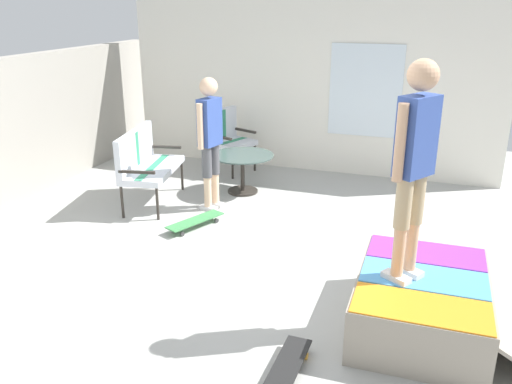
# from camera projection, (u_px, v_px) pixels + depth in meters

# --- Properties ---
(ground_plane) EXTENTS (12.00, 12.00, 0.10)m
(ground_plane) POSITION_uv_depth(u_px,v_px,m) (265.00, 280.00, 5.52)
(ground_plane) COLOR #A8A8A3
(house_facade) EXTENTS (0.23, 6.00, 2.67)m
(house_facade) POSITION_uv_depth(u_px,v_px,m) (310.00, 88.00, 8.58)
(house_facade) COLOR white
(house_facade) RESTS_ON ground_plane
(skate_ramp) EXTENTS (1.48, 1.72, 0.49)m
(skate_ramp) POSITION_uv_depth(u_px,v_px,m) (425.00, 303.00, 4.57)
(skate_ramp) COLOR gray
(skate_ramp) RESTS_ON ground_plane
(patio_bench) EXTENTS (1.33, 0.78, 1.02)m
(patio_bench) POSITION_uv_depth(u_px,v_px,m) (144.00, 160.00, 7.29)
(patio_bench) COLOR #2D2823
(patio_bench) RESTS_ON ground_plane
(patio_chair_near_house) EXTENTS (0.78, 0.74, 1.02)m
(patio_chair_near_house) POSITION_uv_depth(u_px,v_px,m) (228.00, 134.00, 8.68)
(patio_chair_near_house) COLOR #2D2823
(patio_chair_near_house) RESTS_ON ground_plane
(patio_table) EXTENTS (0.90, 0.90, 0.57)m
(patio_table) POSITION_uv_depth(u_px,v_px,m) (243.00, 166.00, 7.76)
(patio_table) COLOR #2D2823
(patio_table) RESTS_ON ground_plane
(person_watching) EXTENTS (0.47, 0.30, 1.76)m
(person_watching) POSITION_uv_depth(u_px,v_px,m) (210.00, 134.00, 6.95)
(person_watching) COLOR silver
(person_watching) RESTS_ON ground_plane
(person_skater) EXTENTS (0.42, 0.35, 1.79)m
(person_skater) POSITION_uv_depth(u_px,v_px,m) (415.00, 155.00, 4.13)
(person_skater) COLOR silver
(person_skater) RESTS_ON skate_ramp
(skateboard_by_bench) EXTENTS (0.81, 0.51, 0.10)m
(skateboard_by_bench) POSITION_uv_depth(u_px,v_px,m) (195.00, 221.00, 6.64)
(skateboard_by_bench) COLOR #3F8C4C
(skateboard_by_bench) RESTS_ON ground_plane
(skateboard_spare) EXTENTS (0.80, 0.21, 0.10)m
(skateboard_spare) POSITION_uv_depth(u_px,v_px,m) (286.00, 369.00, 3.99)
(skateboard_spare) COLOR black
(skateboard_spare) RESTS_ON ground_plane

